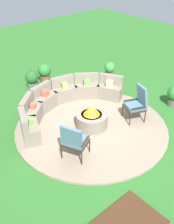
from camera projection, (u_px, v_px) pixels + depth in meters
ground_plane at (91, 127)px, 7.78m from camera, size 24.00×24.00×0.00m
patio_circle at (91, 127)px, 7.77m from camera, size 4.49×4.49×0.06m
fire_pit at (92, 118)px, 7.61m from camera, size 0.94×0.94×0.70m
curved_stone_bench at (63, 100)px, 8.37m from camera, size 3.98×1.84×0.82m
lounge_chair_front_left at (74, 140)px, 6.32m from camera, size 0.74×0.76×1.04m
lounge_chair_front_right at (137, 103)px, 7.77m from camera, size 0.74×0.74×1.11m
potted_plant_0 at (32, 79)px, 9.65m from camera, size 0.49×0.49×0.72m
potted_plant_2 at (110, 70)px, 10.35m from camera, size 0.42×0.42×0.71m
potted_plant_4 at (45, 72)px, 10.07m from camera, size 0.51×0.51×0.77m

